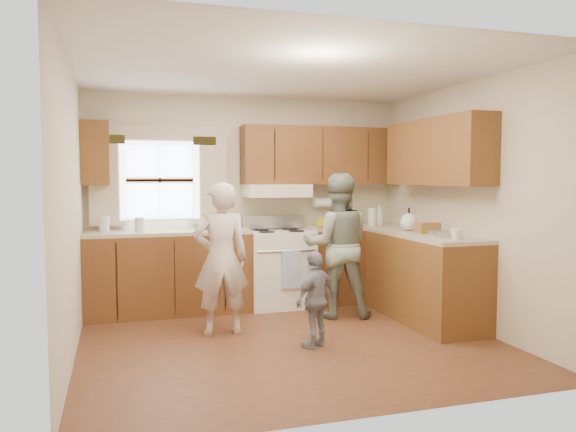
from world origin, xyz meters
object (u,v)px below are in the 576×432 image
object	(u,v)px
woman_left	(221,259)
child	(316,299)
stove	(279,267)
woman_right	(337,245)

from	to	relation	value
woman_left	child	size ratio (longest dim) A/B	1.70
stove	child	distance (m)	1.68
woman_left	woman_right	world-z (taller)	woman_right
woman_right	child	world-z (taller)	woman_right
woman_left	woman_right	xyz separation A→B (m)	(1.35, 0.32, 0.05)
child	stove	bearing A→B (deg)	-126.25
stove	child	bearing A→B (deg)	-94.49
stove	woman_right	world-z (taller)	woman_right
child	woman_left	bearing A→B (deg)	-73.85
woman_right	child	distance (m)	1.21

